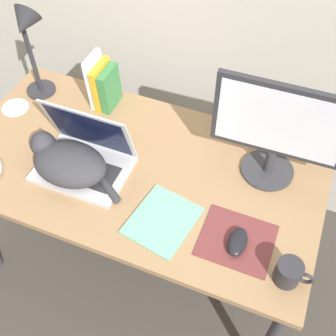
# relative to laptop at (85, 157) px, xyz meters

# --- Properties ---
(ground_plane) EXTENTS (12.00, 12.00, 0.00)m
(ground_plane) POSITION_rel_laptop_xyz_m (0.18, -0.31, -0.77)
(ground_plane) COLOR #3D3833
(desk) EXTENTS (1.44, 0.77, 0.72)m
(desk) POSITION_rel_laptop_xyz_m (0.18, 0.07, -0.12)
(desk) COLOR #93704C
(desk) RESTS_ON ground_plane
(laptop) EXTENTS (0.35, 0.26, 0.26)m
(laptop) POSITION_rel_laptop_xyz_m (0.00, 0.00, 0.00)
(laptop) COLOR #B7B7BC
(laptop) RESTS_ON desk
(cat) EXTENTS (0.41, 0.21, 0.14)m
(cat) POSITION_rel_laptop_xyz_m (-0.04, -0.06, 0.02)
(cat) COLOR #333338
(cat) RESTS_ON desk
(external_monitor) EXTENTS (0.47, 0.20, 0.42)m
(external_monitor) POSITION_rel_laptop_xyz_m (0.66, 0.24, 0.18)
(external_monitor) COLOR #333338
(external_monitor) RESTS_ON desk
(mousepad) EXTENTS (0.25, 0.22, 0.00)m
(mousepad) POSITION_rel_laptop_xyz_m (0.64, -0.10, -0.05)
(mousepad) COLOR brown
(mousepad) RESTS_ON desk
(computer_mouse) EXTENTS (0.06, 0.11, 0.03)m
(computer_mouse) POSITION_rel_laptop_xyz_m (0.64, -0.12, -0.03)
(computer_mouse) COLOR black
(computer_mouse) RESTS_ON mousepad
(book_row) EXTENTS (0.10, 0.14, 0.24)m
(book_row) POSITION_rel_laptop_xyz_m (-0.10, 0.35, 0.05)
(book_row) COLOR white
(book_row) RESTS_ON desk
(desk_lamp) EXTENTS (0.17, 0.17, 0.45)m
(desk_lamp) POSITION_rel_laptop_xyz_m (-0.37, 0.29, 0.25)
(desk_lamp) COLOR #28282D
(desk_lamp) RESTS_ON desk
(notepad) EXTENTS (0.25, 0.27, 0.01)m
(notepad) POSITION_rel_laptop_xyz_m (0.37, -0.12, -0.05)
(notepad) COLOR #6BBC93
(notepad) RESTS_ON desk
(mug) EXTENTS (0.12, 0.08, 0.09)m
(mug) POSITION_rel_laptop_xyz_m (0.83, -0.18, -0.01)
(mug) COLOR #28282D
(mug) RESTS_ON desk
(cd_disc) EXTENTS (0.12, 0.12, 0.00)m
(cd_disc) POSITION_rel_laptop_xyz_m (-0.45, 0.17, -0.05)
(cd_disc) COLOR silver
(cd_disc) RESTS_ON desk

